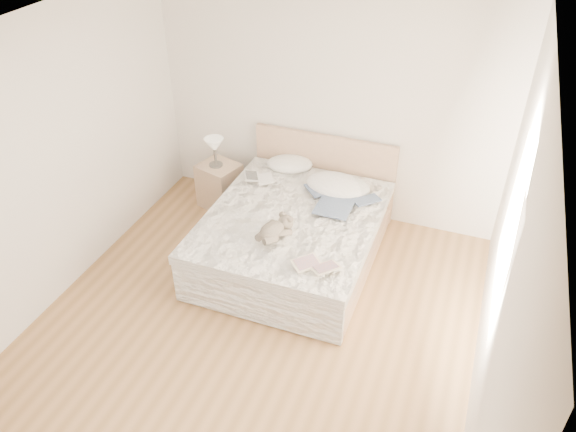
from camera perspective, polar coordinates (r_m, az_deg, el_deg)
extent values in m
cube|color=brown|center=(5.40, -3.76, -11.51)|extent=(4.00, 4.50, 0.00)
cube|color=white|center=(3.91, -5.32, 16.83)|extent=(4.00, 4.50, 0.00)
cube|color=silver|center=(6.36, 4.13, 11.21)|extent=(4.00, 0.02, 2.70)
cube|color=silver|center=(5.56, -23.58, 4.48)|extent=(0.02, 4.50, 2.70)
cube|color=silver|center=(4.23, 21.22, -5.15)|extent=(0.02, 4.50, 2.70)
cube|color=white|center=(4.41, 21.55, -1.74)|extent=(0.02, 1.30, 1.10)
cube|color=tan|center=(6.11, 0.56, -3.54)|extent=(1.68, 2.08, 0.20)
cube|color=white|center=(5.96, 0.58, -1.66)|extent=(1.60, 2.00, 0.30)
cube|color=white|center=(5.81, 0.42, -0.43)|extent=(1.72, 2.05, 0.10)
cube|color=tan|center=(6.70, 3.67, 4.36)|extent=(1.70, 0.06, 1.00)
cube|color=tan|center=(6.92, -6.95, 3.13)|extent=(0.54, 0.51, 0.56)
cylinder|color=#4B4741|center=(6.78, -7.33, 5.19)|extent=(0.16, 0.16, 0.02)
cylinder|color=#444039|center=(6.72, -7.41, 6.10)|extent=(0.03, 0.03, 0.22)
cone|color=silver|center=(6.65, -7.50, 7.18)|extent=(0.29, 0.29, 0.16)
ellipsoid|color=white|center=(6.60, 0.17, 5.32)|extent=(0.62, 0.50, 0.16)
ellipsoid|color=white|center=(6.21, 4.89, 3.12)|extent=(0.72, 0.53, 0.20)
ellipsoid|color=silver|center=(6.22, 5.91, 3.10)|extent=(0.59, 0.45, 0.16)
cube|color=white|center=(6.35, -3.02, 3.89)|extent=(0.41, 0.37, 0.03)
cube|color=beige|center=(5.10, 2.85, -5.07)|extent=(0.44, 0.44, 0.02)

